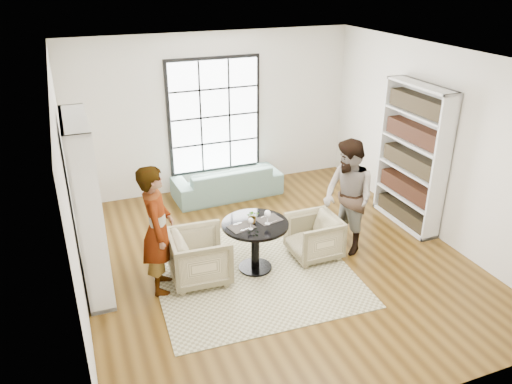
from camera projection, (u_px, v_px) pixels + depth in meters
name	position (u px, v px, depth m)	size (l,w,h in m)	color
ground	(275.00, 259.00, 7.58)	(6.00, 6.00, 0.00)	brown
room_shell	(262.00, 170.00, 7.52)	(6.00, 6.01, 6.00)	silver
rug	(252.00, 271.00, 7.28)	(2.77, 2.77, 0.01)	#B4AF87
pedestal_table	(255.00, 236.00, 7.11)	(0.95, 0.95, 0.76)	black
sofa	(227.00, 181.00, 9.55)	(2.04, 0.80, 0.60)	slate
armchair_left	(200.00, 257.00, 6.95)	(0.79, 0.81, 0.74)	tan
armchair_right	(314.00, 237.00, 7.54)	(0.71, 0.73, 0.66)	tan
person_left	(157.00, 230.00, 6.54)	(0.66, 0.43, 1.81)	gray
person_right	(348.00, 198.00, 7.48)	(0.87, 0.68, 1.78)	gray
placemat_left	(241.00, 227.00, 6.92)	(0.34, 0.26, 0.01)	black
placemat_right	(269.00, 219.00, 7.12)	(0.34, 0.26, 0.01)	black
cutlery_left	(241.00, 227.00, 6.91)	(0.14, 0.22, 0.01)	silver
cutlery_right	(269.00, 219.00, 7.12)	(0.14, 0.22, 0.01)	silver
wine_glass_left	(251.00, 221.00, 6.82)	(0.08, 0.08, 0.17)	silver
wine_glass_right	(268.00, 214.00, 6.94)	(0.10, 0.10, 0.21)	silver
flower_centerpiece	(253.00, 216.00, 7.00)	(0.17, 0.15, 0.19)	gray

